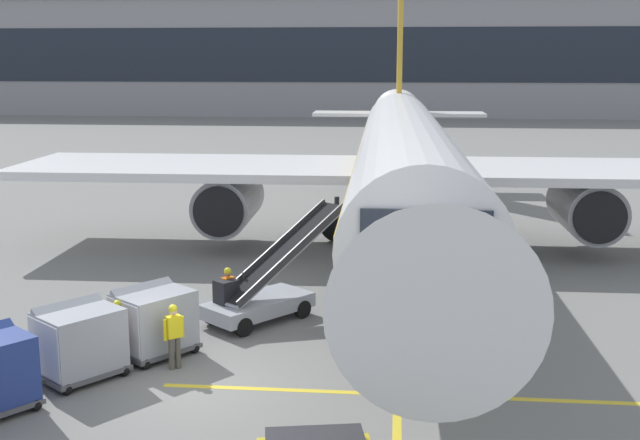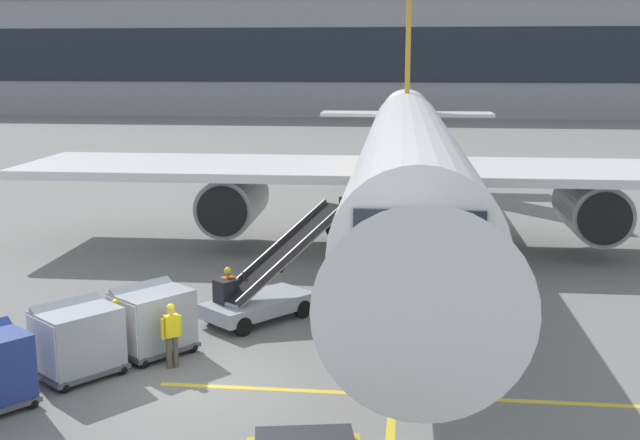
{
  "view_description": "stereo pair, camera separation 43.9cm",
  "coord_description": "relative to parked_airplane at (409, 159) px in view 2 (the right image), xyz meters",
  "views": [
    {
      "loc": [
        4.81,
        -17.9,
        7.96
      ],
      "look_at": [
        2.56,
        5.48,
        3.15
      ],
      "focal_mm": 44.67,
      "sensor_mm": 36.0,
      "label": 1
    },
    {
      "loc": [
        5.24,
        -17.85,
        7.96
      ],
      "look_at": [
        2.56,
        5.48,
        3.15
      ],
      "focal_mm": 44.67,
      "sensor_mm": 36.0,
      "label": 2
    }
  ],
  "objects": [
    {
      "name": "apron_guidance_line_stop_bar",
      "position": [
        0.01,
        -15.22,
        -3.81
      ],
      "size": [
        12.0,
        0.2,
        0.01
      ],
      "color": "yellow",
      "rests_on": "ground"
    },
    {
      "name": "ground_crew_by_loader",
      "position": [
        -5.36,
        -10.42,
        -2.81
      ],
      "size": [
        0.43,
        0.46,
        1.74
      ],
      "color": "#333847",
      "rests_on": "ground"
    },
    {
      "name": "baggage_cart_second",
      "position": [
        -8.23,
        -14.93,
        -2.81
      ],
      "size": [
        2.49,
        2.64,
        1.91
      ],
      "color": "#515156",
      "rests_on": "ground"
    },
    {
      "name": "terminal_building",
      "position": [
        -17.01,
        81.09,
        4.36
      ],
      "size": [
        122.85,
        15.52,
        16.45
      ],
      "color": "#939399",
      "rests_on": "ground"
    },
    {
      "name": "baggage_cart_lead",
      "position": [
        -6.85,
        -13.19,
        -2.81
      ],
      "size": [
        2.49,
        2.64,
        1.91
      ],
      "color": "#515156",
      "rests_on": "ground"
    },
    {
      "name": "parked_airplane",
      "position": [
        0.0,
        0.0,
        0.0
      ],
      "size": [
        32.8,
        42.87,
        14.53
      ],
      "color": "white",
      "rests_on": "ground"
    },
    {
      "name": "ground_crew_by_carts",
      "position": [
        -6.0,
        -14.14,
        -2.81
      ],
      "size": [
        0.46,
        0.43,
        1.74
      ],
      "color": "#514C42",
      "rests_on": "ground"
    },
    {
      "name": "ground_crew_wingwalker",
      "position": [
        -6.84,
        -12.4,
        -2.81
      ],
      "size": [
        0.54,
        0.35,
        1.74
      ],
      "color": "black",
      "rests_on": "ground"
    },
    {
      "name": "ground_plane",
      "position": [
        -5.18,
        -15.32,
        -3.81
      ],
      "size": [
        600.0,
        600.0,
        0.0
      ],
      "primitive_type": "plane",
      "color": "slate"
    },
    {
      "name": "apron_guidance_line_lead_in",
      "position": [
        -0.23,
        -0.76,
        -3.81
      ],
      "size": [
        0.2,
        110.0,
        0.01
      ],
      "color": "yellow",
      "rests_on": "ground"
    },
    {
      "name": "belt_loader",
      "position": [
        -4.37,
        -9.96,
        -2.9
      ],
      "size": [
        4.24,
        4.76,
        3.35
      ],
      "color": "#A3A8B2",
      "rests_on": "ground"
    },
    {
      "name": "ground_crew_marshaller",
      "position": [
        -7.55,
        -13.94,
        -2.81
      ],
      "size": [
        0.33,
        0.55,
        1.74
      ],
      "color": "#333847",
      "rests_on": "ground"
    },
    {
      "name": "safety_cone_engine_keepout",
      "position": [
        -5.01,
        -4.25,
        -3.43
      ],
      "size": [
        0.69,
        0.69,
        0.78
      ],
      "color": "black",
      "rests_on": "ground"
    }
  ]
}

